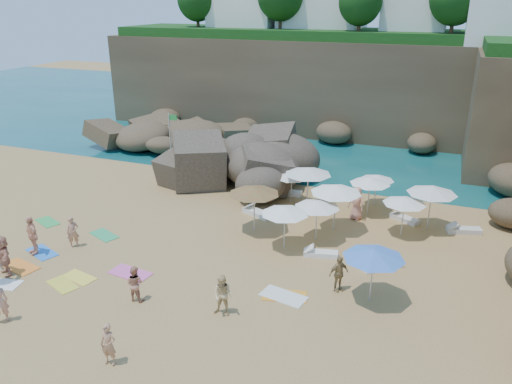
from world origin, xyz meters
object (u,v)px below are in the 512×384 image
(parasol_0, at_px, (370,181))
(parasol_2, at_px, (377,178))
(rock_outcrop, at_px, (231,183))
(parasol_1, at_px, (292,175))
(person_stand_2, at_px, (205,168))
(person_stand_4, at_px, (356,203))
(lounger_0, at_px, (288,192))
(person_stand_3, at_px, (339,273))
(person_stand_1, at_px, (135,284))
(flag_pole, at_px, (171,131))
(person_stand_0, at_px, (73,232))
(person_stand_5, at_px, (208,153))

(parasol_0, distance_m, parasol_2, 1.26)
(rock_outcrop, xyz_separation_m, parasol_1, (4.62, -1.65, 1.71))
(person_stand_2, relative_size, person_stand_4, 0.93)
(lounger_0, bearing_deg, parasol_2, 0.47)
(parasol_0, bearing_deg, parasol_1, -179.33)
(parasol_1, xyz_separation_m, person_stand_3, (4.69, -8.37, -0.93))
(parasol_2, bearing_deg, person_stand_1, -118.81)
(parasol_2, bearing_deg, person_stand_2, 178.34)
(flag_pole, distance_m, person_stand_0, 13.96)
(parasol_0, xyz_separation_m, person_stand_2, (-10.96, 1.55, -1.07))
(parasol_1, bearing_deg, lounger_0, 116.59)
(flag_pole, xyz_separation_m, person_stand_5, (2.94, -0.01, -1.37))
(lounger_0, relative_size, person_stand_5, 0.91)
(rock_outcrop, relative_size, person_stand_1, 5.59)
(flag_pole, bearing_deg, rock_outcrop, -25.00)
(rock_outcrop, distance_m, person_stand_3, 13.70)
(person_stand_4, bearing_deg, person_stand_0, -124.71)
(person_stand_0, xyz_separation_m, person_stand_4, (12.07, 8.24, 0.15))
(person_stand_2, xyz_separation_m, person_stand_5, (-1.16, 2.82, 0.06))
(person_stand_1, height_order, person_stand_2, person_stand_2)
(person_stand_2, bearing_deg, person_stand_5, -18.03)
(lounger_0, height_order, person_stand_1, person_stand_1)
(flag_pole, xyz_separation_m, person_stand_2, (4.10, -2.83, -1.43))
(rock_outcrop, xyz_separation_m, person_stand_5, (-3.02, 2.77, 0.92))
(flag_pole, relative_size, parasol_2, 1.80)
(flag_pole, distance_m, person_stand_3, 19.99)
(parasol_2, relative_size, lounger_0, 1.19)
(rock_outcrop, distance_m, parasol_2, 9.44)
(person_stand_4, xyz_separation_m, person_stand_5, (-11.64, 5.39, -0.01))
(flag_pole, height_order, person_stand_5, flag_pole)
(parasol_2, distance_m, lounger_0, 5.48)
(person_stand_1, distance_m, person_stand_2, 14.15)
(person_stand_3, bearing_deg, parasol_2, 42.90)
(parasol_1, bearing_deg, flag_pole, 157.25)
(person_stand_0, bearing_deg, rock_outcrop, 27.71)
(person_stand_0, bearing_deg, parasol_0, -8.21)
(parasol_2, bearing_deg, person_stand_3, -89.82)
(person_stand_0, bearing_deg, parasol_1, 4.13)
(rock_outcrop, height_order, parasol_0, parasol_0)
(person_stand_2, xyz_separation_m, person_stand_3, (11.17, -9.97, -0.08))
(person_stand_5, bearing_deg, person_stand_3, -60.65)
(flag_pole, relative_size, parasol_0, 1.62)
(parasol_1, distance_m, person_stand_5, 8.86)
(person_stand_4, bearing_deg, lounger_0, 176.06)
(person_stand_5, bearing_deg, person_stand_2, -82.22)
(person_stand_1, bearing_deg, flag_pole, -67.35)
(person_stand_5, bearing_deg, lounger_0, -39.45)
(person_stand_3, distance_m, person_stand_4, 7.43)
(person_stand_1, relative_size, person_stand_2, 0.87)
(rock_outcrop, relative_size, parasol_2, 4.19)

